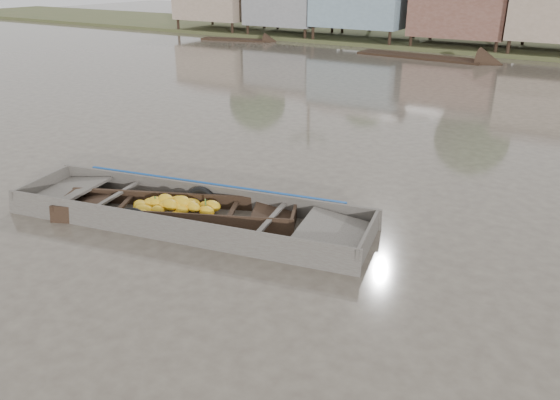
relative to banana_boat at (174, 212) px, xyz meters
The scene contains 3 objects.
ground 2.00m from the banana_boat, 13.52° to the right, with size 120.00×120.00×0.00m, color #4A4139.
banana_boat is the anchor object (origin of this frame).
viewer_boat 0.41m from the banana_boat, ahead, with size 7.92×3.51×0.62m.
Camera 1 is at (5.50, -7.22, 4.88)m, focal length 35.00 mm.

